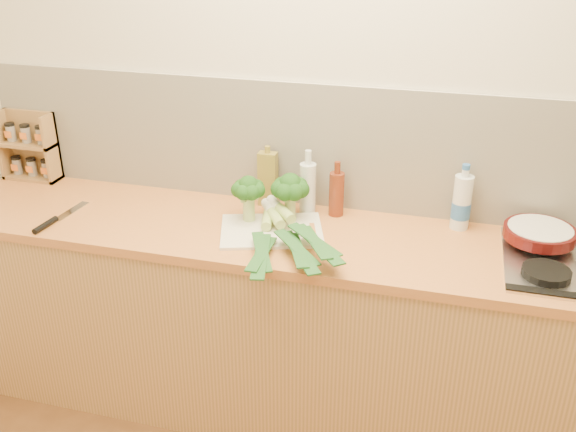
% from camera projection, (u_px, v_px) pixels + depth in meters
% --- Properties ---
extents(room_shell, '(3.50, 3.50, 3.50)m').
position_uv_depth(room_shell, '(330.00, 148.00, 2.71)').
color(room_shell, beige).
rests_on(room_shell, ground).
extents(counter, '(3.20, 0.62, 0.90)m').
position_uv_depth(counter, '(312.00, 327.00, 2.77)').
color(counter, tan).
rests_on(counter, ground).
extents(chopping_board, '(0.48, 0.41, 0.01)m').
position_uv_depth(chopping_board, '(272.00, 231.00, 2.60)').
color(chopping_board, white).
rests_on(chopping_board, counter).
extents(broccoli_left, '(0.14, 0.14, 0.20)m').
position_uv_depth(broccoli_left, '(248.00, 190.00, 2.61)').
color(broccoli_left, '#A8C070').
rests_on(broccoli_left, chopping_board).
extents(broccoli_right, '(0.16, 0.16, 0.20)m').
position_uv_depth(broccoli_right, '(290.00, 188.00, 2.63)').
color(broccoli_right, '#A8C070').
rests_on(broccoli_right, chopping_board).
extents(leek_front, '(0.19, 0.65, 0.04)m').
position_uv_depth(leek_front, '(266.00, 228.00, 2.55)').
color(leek_front, white).
rests_on(leek_front, chopping_board).
extents(leek_mid, '(0.38, 0.56, 0.04)m').
position_uv_depth(leek_mid, '(282.00, 227.00, 2.52)').
color(leek_mid, white).
rests_on(leek_mid, chopping_board).
extents(leek_back, '(0.43, 0.50, 0.04)m').
position_uv_depth(leek_back, '(294.00, 222.00, 2.52)').
color(leek_back, white).
rests_on(leek_back, chopping_board).
extents(chefs_knife, '(0.06, 0.34, 0.02)m').
position_uv_depth(chefs_knife, '(52.00, 221.00, 2.67)').
color(chefs_knife, silver).
rests_on(chefs_knife, counter).
extents(skillet, '(0.39, 0.27, 0.05)m').
position_uv_depth(skillet, '(540.00, 233.00, 2.46)').
color(skillet, '#460C0B').
rests_on(skillet, gas_hob).
extents(spice_rack, '(0.27, 0.11, 0.33)m').
position_uv_depth(spice_rack, '(31.00, 149.00, 3.07)').
color(spice_rack, '#A57546').
rests_on(spice_rack, counter).
extents(oil_tin, '(0.08, 0.05, 0.27)m').
position_uv_depth(oil_tin, '(268.00, 179.00, 2.79)').
color(oil_tin, olive).
rests_on(oil_tin, counter).
extents(glass_bottle, '(0.07, 0.07, 0.28)m').
position_uv_depth(glass_bottle, '(308.00, 187.00, 2.72)').
color(glass_bottle, silver).
rests_on(glass_bottle, counter).
extents(amber_bottle, '(0.06, 0.06, 0.24)m').
position_uv_depth(amber_bottle, '(337.00, 193.00, 2.71)').
color(amber_bottle, '#632612').
rests_on(amber_bottle, counter).
extents(water_bottle, '(0.08, 0.08, 0.26)m').
position_uv_depth(water_bottle, '(462.00, 204.00, 2.59)').
color(water_bottle, silver).
rests_on(water_bottle, counter).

